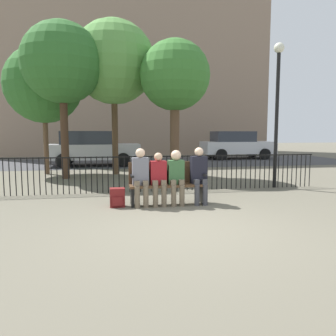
% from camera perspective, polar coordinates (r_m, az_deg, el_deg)
% --- Properties ---
extents(ground_plane, '(80.00, 80.00, 0.00)m').
position_cam_1_polar(ground_plane, '(5.45, 3.45, -10.47)').
color(ground_plane, '#605B4C').
extents(park_bench, '(1.67, 0.45, 0.92)m').
position_cam_1_polar(park_bench, '(7.15, -0.11, -2.39)').
color(park_bench, '#4C331E').
rests_on(park_bench, ground).
extents(seated_person_0, '(0.34, 0.39, 1.23)m').
position_cam_1_polar(seated_person_0, '(6.92, -4.80, -1.09)').
color(seated_person_0, brown).
rests_on(seated_person_0, ground).
extents(seated_person_1, '(0.34, 0.39, 1.13)m').
position_cam_1_polar(seated_person_1, '(6.97, -1.66, -1.47)').
color(seated_person_1, brown).
rests_on(seated_person_1, ground).
extents(seated_person_2, '(0.34, 0.39, 1.18)m').
position_cam_1_polar(seated_person_2, '(7.04, 1.45, -1.07)').
color(seated_person_2, brown).
rests_on(seated_person_2, ground).
extents(seated_person_3, '(0.34, 0.39, 1.24)m').
position_cam_1_polar(seated_person_3, '(7.16, 5.44, -0.84)').
color(seated_person_3, '#3D3D42').
rests_on(seated_person_3, ground).
extents(backpack, '(0.31, 0.25, 0.40)m').
position_cam_1_polar(backpack, '(6.99, -8.82, -5.12)').
color(backpack, maroon).
rests_on(backpack, ground).
extents(fence_railing, '(9.01, 0.03, 0.95)m').
position_cam_1_polar(fence_railing, '(8.66, -2.02, -0.43)').
color(fence_railing, black).
rests_on(fence_railing, ground).
extents(tree_0, '(3.01, 3.01, 5.59)m').
position_cam_1_polar(tree_0, '(12.59, -9.43, 17.64)').
color(tree_0, '#4C3823').
rests_on(tree_0, ground).
extents(tree_1, '(2.81, 2.81, 4.71)m').
position_cam_1_polar(tree_1, '(13.15, -20.84, 13.41)').
color(tree_1, brown).
rests_on(tree_1, ground).
extents(tree_2, '(2.38, 2.38, 4.67)m').
position_cam_1_polar(tree_2, '(11.45, 1.20, 15.64)').
color(tree_2, brown).
rests_on(tree_2, ground).
extents(tree_3, '(2.66, 2.66, 5.17)m').
position_cam_1_polar(tree_3, '(11.78, -17.96, 16.95)').
color(tree_3, '#422D1E').
rests_on(tree_3, ground).
extents(lamp_post, '(0.28, 0.28, 4.01)m').
position_cam_1_polar(lamp_post, '(9.80, 18.52, 12.08)').
color(lamp_post, black).
rests_on(lamp_post, ground).
extents(street_surface, '(24.00, 6.00, 0.01)m').
position_cam_1_polar(street_surface, '(17.18, -6.04, 1.00)').
color(street_surface, '#3D3D3F').
rests_on(street_surface, ground).
extents(parked_car_0, '(4.20, 1.94, 1.62)m').
position_cam_1_polar(parked_car_0, '(15.71, -13.04, 3.45)').
color(parked_car_0, '#B7B7BC').
rests_on(parked_car_0, ground).
extents(parked_car_1, '(4.20, 1.94, 1.62)m').
position_cam_1_polar(parked_car_1, '(19.73, 11.79, 4.02)').
color(parked_car_1, silver).
rests_on(parked_car_1, ground).
extents(building_facade, '(20.00, 6.00, 17.35)m').
position_cam_1_polar(building_facade, '(26.09, -7.67, 22.00)').
color(building_facade, gray).
rests_on(building_facade, ground).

